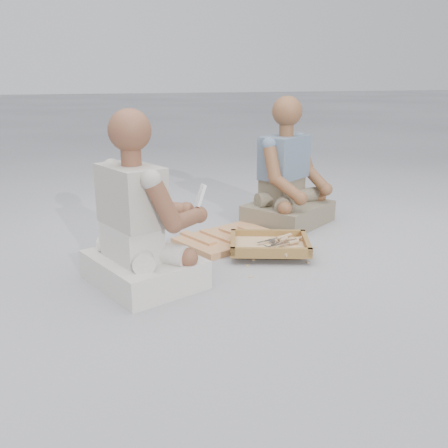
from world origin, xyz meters
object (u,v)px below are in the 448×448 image
object	(u,v)px
carved_panel	(229,239)
tool_tray	(269,245)
craftsman	(141,227)
companion	(288,182)

from	to	relation	value
carved_panel	tool_tray	xyz separation A→B (m)	(0.15, -0.30, 0.04)
craftsman	companion	bearing A→B (deg)	102.73
carved_panel	craftsman	distance (m)	0.84
tool_tray	craftsman	distance (m)	0.84
tool_tray	companion	size ratio (longest dim) A/B	0.62
carved_panel	companion	distance (m)	0.66
carved_panel	craftsman	bearing A→B (deg)	-142.63
tool_tray	companion	xyz separation A→B (m)	(0.39, 0.58, 0.24)
companion	carved_panel	bearing A→B (deg)	-5.40
carved_panel	tool_tray	bearing A→B (deg)	-63.08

